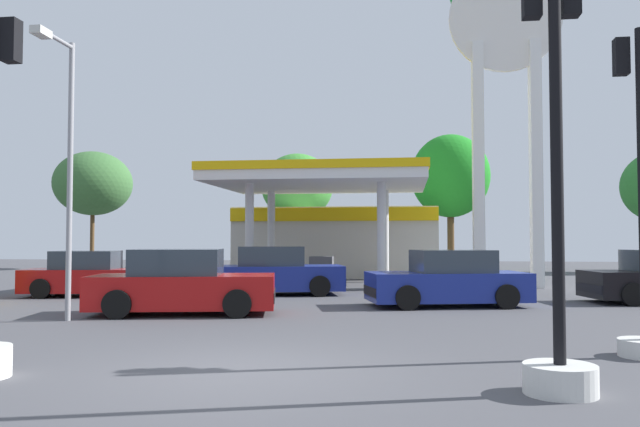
# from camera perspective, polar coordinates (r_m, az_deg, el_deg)

# --- Properties ---
(ground_plane) EXTENTS (90.00, 90.00, 0.00)m
(ground_plane) POSITION_cam_1_polar(r_m,az_deg,el_deg) (8.71, -7.33, -13.91)
(ground_plane) COLOR #47474C
(ground_plane) RESTS_ON ground
(gas_station) EXTENTS (9.42, 13.47, 4.47)m
(gas_station) POSITION_cam_1_polar(r_m,az_deg,el_deg) (30.43, 1.53, -1.84)
(gas_station) COLOR beige
(gas_station) RESTS_ON ground
(station_pole_sign) EXTENTS (4.12, 0.56, 13.33)m
(station_pole_sign) POSITION_cam_1_polar(r_m,az_deg,el_deg) (25.19, 16.33, 13.36)
(station_pole_sign) COLOR white
(station_pole_sign) RESTS_ON ground
(car_1) EXTENTS (4.42, 2.66, 1.48)m
(car_1) POSITION_cam_1_polar(r_m,az_deg,el_deg) (17.11, 11.41, -5.94)
(car_1) COLOR black
(car_1) RESTS_ON ground
(car_3) EXTENTS (4.52, 2.56, 1.53)m
(car_3) POSITION_cam_1_polar(r_m,az_deg,el_deg) (15.36, -12.23, -6.26)
(car_3) COLOR black
(car_3) RESTS_ON ground
(car_4) EXTENTS (4.59, 2.79, 1.54)m
(car_4) POSITION_cam_1_polar(r_m,az_deg,el_deg) (20.31, -4.12, -5.34)
(car_4) COLOR black
(car_4) RESTS_ON ground
(car_5) EXTENTS (4.15, 2.33, 1.40)m
(car_5) POSITION_cam_1_polar(r_m,az_deg,el_deg) (21.01, -19.96, -5.27)
(car_5) COLOR black
(car_5) RESTS_ON ground
(traffic_signal_3) EXTENTS (0.82, 0.82, 5.04)m
(traffic_signal_3) POSITION_cam_1_polar(r_m,az_deg,el_deg) (7.76, 20.55, -3.55)
(traffic_signal_3) COLOR silver
(traffic_signal_3) RESTS_ON ground
(tree_0) EXTENTS (4.68, 4.68, 7.11)m
(tree_0) POSITION_cam_1_polar(r_m,az_deg,el_deg) (40.95, -19.72, 2.55)
(tree_0) COLOR brown
(tree_0) RESTS_ON ground
(tree_1) EXTENTS (4.06, 4.06, 6.64)m
(tree_1) POSITION_cam_1_polar(r_m,az_deg,el_deg) (36.02, -2.06, 2.42)
(tree_1) COLOR brown
(tree_1) RESTS_ON ground
(tree_2) EXTENTS (4.46, 4.46, 7.77)m
(tree_2) POSITION_cam_1_polar(r_m,az_deg,el_deg) (37.01, 11.62, 3.29)
(tree_2) COLOR brown
(tree_2) RESTS_ON ground
(corner_streetlamp) EXTENTS (0.24, 1.48, 6.06)m
(corner_streetlamp) POSITION_cam_1_polar(r_m,az_deg,el_deg) (14.73, -21.94, 5.46)
(corner_streetlamp) COLOR gray
(corner_streetlamp) RESTS_ON ground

